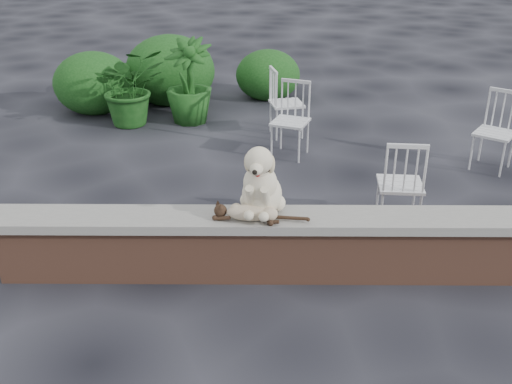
{
  "coord_description": "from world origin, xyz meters",
  "views": [
    {
      "loc": [
        -0.82,
        -4.39,
        2.89
      ],
      "look_at": [
        -0.85,
        0.2,
        0.7
      ],
      "focal_mm": 42.23,
      "sensor_mm": 36.0,
      "label": 1
    }
  ],
  "objects_px": {
    "chair_e": "(287,102)",
    "potted_plant_b": "(189,81)",
    "cat": "(252,211)",
    "chair_d": "(495,132)",
    "dog": "(262,177)",
    "chair_b": "(290,120)",
    "chair_c": "(400,183)",
    "potted_plant_a": "(130,87)"
  },
  "relations": [
    {
      "from": "chair_c",
      "to": "chair_d",
      "type": "bearing_deg",
      "value": -129.59
    },
    {
      "from": "chair_c",
      "to": "cat",
      "type": "bearing_deg",
      "value": 39.29
    },
    {
      "from": "chair_c",
      "to": "potted_plant_b",
      "type": "height_order",
      "value": "potted_plant_b"
    },
    {
      "from": "cat",
      "to": "chair_e",
      "type": "xyz_separation_m",
      "value": [
        0.42,
        3.59,
        -0.19
      ]
    },
    {
      "from": "chair_b",
      "to": "potted_plant_b",
      "type": "height_order",
      "value": "potted_plant_b"
    },
    {
      "from": "chair_d",
      "to": "chair_c",
      "type": "bearing_deg",
      "value": -98.83
    },
    {
      "from": "dog",
      "to": "chair_b",
      "type": "distance_m",
      "value": 2.73
    },
    {
      "from": "chair_e",
      "to": "potted_plant_b",
      "type": "relative_size",
      "value": 0.78
    },
    {
      "from": "chair_d",
      "to": "chair_b",
      "type": "xyz_separation_m",
      "value": [
        -2.4,
        0.4,
        0.0
      ]
    },
    {
      "from": "chair_d",
      "to": "cat",
      "type": "bearing_deg",
      "value": -103.94
    },
    {
      "from": "chair_b",
      "to": "potted_plant_a",
      "type": "distance_m",
      "value": 2.55
    },
    {
      "from": "chair_d",
      "to": "chair_e",
      "type": "height_order",
      "value": "same"
    },
    {
      "from": "potted_plant_b",
      "to": "dog",
      "type": "bearing_deg",
      "value": -75.38
    },
    {
      "from": "chair_c",
      "to": "chair_e",
      "type": "height_order",
      "value": "same"
    },
    {
      "from": "dog",
      "to": "chair_d",
      "type": "relative_size",
      "value": 0.68
    },
    {
      "from": "cat",
      "to": "chair_d",
      "type": "bearing_deg",
      "value": 51.39
    },
    {
      "from": "potted_plant_a",
      "to": "chair_b",
      "type": "bearing_deg",
      "value": -28.64
    },
    {
      "from": "chair_b",
      "to": "potted_plant_a",
      "type": "bearing_deg",
      "value": 172.24
    },
    {
      "from": "chair_b",
      "to": "potted_plant_b",
      "type": "distance_m",
      "value": 1.93
    },
    {
      "from": "cat",
      "to": "chair_c",
      "type": "xyz_separation_m",
      "value": [
        1.42,
        0.98,
        -0.19
      ]
    },
    {
      "from": "chair_c",
      "to": "chair_b",
      "type": "bearing_deg",
      "value": -57.26
    },
    {
      "from": "chair_b",
      "to": "potted_plant_a",
      "type": "relative_size",
      "value": 0.85
    },
    {
      "from": "potted_plant_b",
      "to": "cat",
      "type": "bearing_deg",
      "value": -76.93
    },
    {
      "from": "chair_b",
      "to": "dog",
      "type": "bearing_deg",
      "value": -76.74
    },
    {
      "from": "chair_c",
      "to": "potted_plant_b",
      "type": "xyz_separation_m",
      "value": [
        -2.38,
        3.17,
        0.13
      ]
    },
    {
      "from": "chair_e",
      "to": "potted_plant_b",
      "type": "bearing_deg",
      "value": 55.59
    },
    {
      "from": "chair_c",
      "to": "chair_e",
      "type": "relative_size",
      "value": 1.0
    },
    {
      "from": "chair_d",
      "to": "chair_e",
      "type": "bearing_deg",
      "value": -170.05
    },
    {
      "from": "chair_b",
      "to": "chair_e",
      "type": "distance_m",
      "value": 0.76
    },
    {
      "from": "dog",
      "to": "chair_d",
      "type": "distance_m",
      "value": 3.61
    },
    {
      "from": "potted_plant_a",
      "to": "chair_c",
      "type": "bearing_deg",
      "value": -43.65
    },
    {
      "from": "chair_d",
      "to": "potted_plant_b",
      "type": "xyz_separation_m",
      "value": [
        -3.8,
        1.72,
        0.13
      ]
    },
    {
      "from": "chair_b",
      "to": "potted_plant_a",
      "type": "xyz_separation_m",
      "value": [
        -2.24,
        1.22,
        0.09
      ]
    },
    {
      "from": "cat",
      "to": "chair_d",
      "type": "xyz_separation_m",
      "value": [
        2.84,
        2.43,
        -0.19
      ]
    },
    {
      "from": "potted_plant_a",
      "to": "dog",
      "type": "bearing_deg",
      "value": -64.26
    },
    {
      "from": "chair_b",
      "to": "chair_d",
      "type": "bearing_deg",
      "value": 11.54
    },
    {
      "from": "chair_e",
      "to": "chair_d",
      "type": "bearing_deg",
      "value": -128.0
    },
    {
      "from": "cat",
      "to": "chair_d",
      "type": "height_order",
      "value": "chair_d"
    },
    {
      "from": "dog",
      "to": "cat",
      "type": "xyz_separation_m",
      "value": [
        -0.08,
        -0.15,
        -0.24
      ]
    },
    {
      "from": "cat",
      "to": "potted_plant_b",
      "type": "bearing_deg",
      "value": 113.91
    },
    {
      "from": "dog",
      "to": "chair_e",
      "type": "distance_m",
      "value": 3.48
    },
    {
      "from": "dog",
      "to": "chair_c",
      "type": "bearing_deg",
      "value": 42.52
    }
  ]
}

